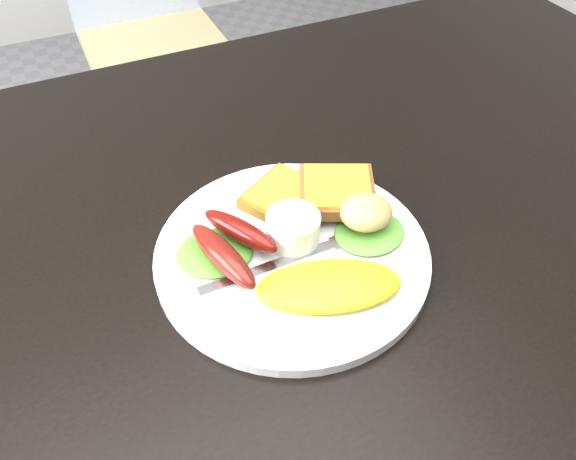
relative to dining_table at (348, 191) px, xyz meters
The scene contains 14 objects.
room_floor 0.74m from the dining_table, ahead, with size 4.00×4.50×0.02m, color gray.
dining_table is the anchor object (origin of this frame).
dining_chair 1.06m from the dining_table, 90.41° to the left, with size 0.37×0.37×0.04m, color tan.
plate 0.15m from the dining_table, 143.35° to the right, with size 0.29×0.29×0.01m, color white.
lettuce_left 0.21m from the dining_table, 162.39° to the right, with size 0.08×0.07×0.01m, color #48932E.
lettuce_right 0.12m from the dining_table, 108.67° to the right, with size 0.08×0.07×0.01m, color #3F8329.
omelette 0.20m from the dining_table, 125.66° to the right, with size 0.14×0.07×0.02m, color yellow.
sausage_a 0.22m from the dining_table, 156.53° to the right, with size 0.03×0.11×0.03m, color maroon.
sausage_b 0.18m from the dining_table, 160.21° to the right, with size 0.02×0.10×0.02m, color #5C170D.
ramekin 0.15m from the dining_table, 145.65° to the right, with size 0.06×0.06×0.03m, color white.
toast_a 0.10m from the dining_table, 167.62° to the right, with size 0.08×0.08×0.01m, color brown.
toast_b 0.08m from the dining_table, 133.31° to the right, with size 0.08×0.08×0.01m, color #95572E.
potato_salad 0.11m from the dining_table, 110.64° to the right, with size 0.06×0.05×0.03m, color #CAC38B.
fork 0.19m from the dining_table, 146.05° to the right, with size 0.15×0.01×0.00m, color #ADAFB7.
Camera 1 is at (-0.29, -0.45, 1.19)m, focal length 35.00 mm.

